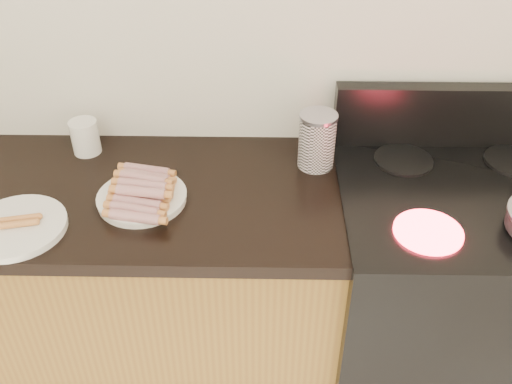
{
  "coord_description": "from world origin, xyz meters",
  "views": [
    {
      "loc": [
        0.18,
        0.37,
        1.88
      ],
      "look_at": [
        0.16,
        1.62,
        0.95
      ],
      "focal_mm": 40.0,
      "sensor_mm": 36.0,
      "label": 1
    }
  ],
  "objects_px": {
    "stove": "(443,304)",
    "main_plate": "(142,199)",
    "canister": "(317,140)",
    "mug": "(85,137)",
    "side_plate": "(16,227)"
  },
  "relations": [
    {
      "from": "stove",
      "to": "side_plate",
      "type": "distance_m",
      "value": 1.35
    },
    {
      "from": "side_plate",
      "to": "canister",
      "type": "relative_size",
      "value": 1.51
    },
    {
      "from": "main_plate",
      "to": "mug",
      "type": "height_order",
      "value": "mug"
    },
    {
      "from": "side_plate",
      "to": "mug",
      "type": "height_order",
      "value": "mug"
    },
    {
      "from": "main_plate",
      "to": "mug",
      "type": "relative_size",
      "value": 2.28
    },
    {
      "from": "stove",
      "to": "canister",
      "type": "distance_m",
      "value": 0.71
    },
    {
      "from": "stove",
      "to": "main_plate",
      "type": "distance_m",
      "value": 1.05
    },
    {
      "from": "main_plate",
      "to": "canister",
      "type": "distance_m",
      "value": 0.54
    },
    {
      "from": "mug",
      "to": "canister",
      "type": "bearing_deg",
      "value": -4.99
    },
    {
      "from": "canister",
      "to": "mug",
      "type": "height_order",
      "value": "canister"
    },
    {
      "from": "stove",
      "to": "side_plate",
      "type": "relative_size",
      "value": 3.42
    },
    {
      "from": "main_plate",
      "to": "side_plate",
      "type": "relative_size",
      "value": 0.93
    },
    {
      "from": "stove",
      "to": "canister",
      "type": "xyz_separation_m",
      "value": [
        -0.44,
        0.16,
        0.53
      ]
    },
    {
      "from": "main_plate",
      "to": "canister",
      "type": "xyz_separation_m",
      "value": [
        0.5,
        0.19,
        0.08
      ]
    },
    {
      "from": "side_plate",
      "to": "mug",
      "type": "bearing_deg",
      "value": 76.89
    }
  ]
}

